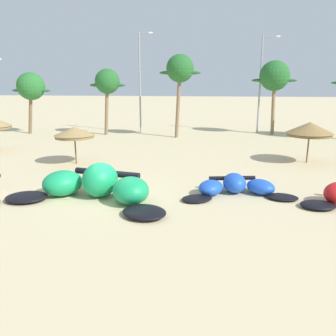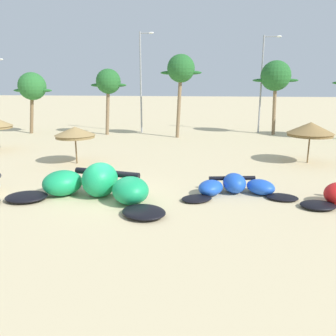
{
  "view_description": "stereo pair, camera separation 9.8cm",
  "coord_description": "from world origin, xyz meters",
  "px_view_note": "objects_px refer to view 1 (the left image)",
  "views": [
    {
      "loc": [
        5.02,
        -15.91,
        5.49
      ],
      "look_at": [
        2.55,
        2.0,
        1.0
      ],
      "focal_mm": 36.82,
      "sensor_mm": 36.0,
      "label": 1
    },
    {
      "loc": [
        5.11,
        -15.9,
        5.49
      ],
      "look_at": [
        2.55,
        2.0,
        1.0
      ],
      "focal_mm": 36.82,
      "sensor_mm": 36.0,
      "label": 2
    }
  ],
  "objects_px": {
    "kite_left_of_center": "(236,187)",
    "palm_center_left": "(274,77)",
    "kite_left": "(96,186)",
    "palm_left": "(107,83)",
    "lamppost_west_center": "(141,79)",
    "palm_left_of_gap": "(180,70)",
    "palm_leftmost": "(31,87)",
    "beach_umbrella_near_palms": "(310,129)",
    "beach_umbrella_middle": "(74,132)",
    "lamppost_east_center": "(262,80)"
  },
  "relations": [
    {
      "from": "lamppost_west_center",
      "to": "beach_umbrella_near_palms",
      "type": "bearing_deg",
      "value": -41.71
    },
    {
      "from": "beach_umbrella_middle",
      "to": "lamppost_west_center",
      "type": "distance_m",
      "value": 16.07
    },
    {
      "from": "beach_umbrella_near_palms",
      "to": "palm_left",
      "type": "height_order",
      "value": "palm_left"
    },
    {
      "from": "lamppost_west_center",
      "to": "palm_center_left",
      "type": "bearing_deg",
      "value": 2.45
    },
    {
      "from": "palm_leftmost",
      "to": "palm_center_left",
      "type": "bearing_deg",
      "value": 6.24
    },
    {
      "from": "palm_left_of_gap",
      "to": "lamppost_east_center",
      "type": "distance_m",
      "value": 9.75
    },
    {
      "from": "lamppost_west_center",
      "to": "palm_left_of_gap",
      "type": "bearing_deg",
      "value": -31.8
    },
    {
      "from": "palm_left_of_gap",
      "to": "palm_center_left",
      "type": "relative_size",
      "value": 1.06
    },
    {
      "from": "palm_leftmost",
      "to": "lamppost_east_center",
      "type": "xyz_separation_m",
      "value": [
        24.68,
        4.09,
        0.71
      ]
    },
    {
      "from": "palm_leftmost",
      "to": "lamppost_east_center",
      "type": "distance_m",
      "value": 25.03
    },
    {
      "from": "beach_umbrella_middle",
      "to": "lamppost_west_center",
      "type": "xyz_separation_m",
      "value": [
        1.32,
        15.58,
        3.7
      ]
    },
    {
      "from": "beach_umbrella_middle",
      "to": "lamppost_west_center",
      "type": "relative_size",
      "value": 0.26
    },
    {
      "from": "beach_umbrella_near_palms",
      "to": "palm_left",
      "type": "distance_m",
      "value": 21.33
    },
    {
      "from": "palm_center_left",
      "to": "palm_left_of_gap",
      "type": "bearing_deg",
      "value": -160.29
    },
    {
      "from": "kite_left",
      "to": "palm_left",
      "type": "xyz_separation_m",
      "value": [
        -5.78,
        20.77,
        4.85
      ]
    },
    {
      "from": "palm_left",
      "to": "kite_left_of_center",
      "type": "bearing_deg",
      "value": -56.75
    },
    {
      "from": "kite_left_of_center",
      "to": "palm_center_left",
      "type": "distance_m",
      "value": 22.87
    },
    {
      "from": "beach_umbrella_near_palms",
      "to": "palm_center_left",
      "type": "relative_size",
      "value": 0.41
    },
    {
      "from": "palm_left_of_gap",
      "to": "lamppost_west_center",
      "type": "xyz_separation_m",
      "value": [
        -4.58,
        2.84,
        -0.81
      ]
    },
    {
      "from": "beach_umbrella_middle",
      "to": "lamppost_east_center",
      "type": "height_order",
      "value": "lamppost_east_center"
    },
    {
      "from": "beach_umbrella_middle",
      "to": "palm_center_left",
      "type": "xyz_separation_m",
      "value": [
        15.53,
        16.19,
        3.92
      ]
    },
    {
      "from": "palm_left",
      "to": "palm_center_left",
      "type": "distance_m",
      "value": 17.58
    },
    {
      "from": "kite_left_of_center",
      "to": "beach_umbrella_middle",
      "type": "xyz_separation_m",
      "value": [
        -10.67,
        5.42,
        1.8
      ]
    },
    {
      "from": "kite_left",
      "to": "palm_left",
      "type": "bearing_deg",
      "value": 105.56
    },
    {
      "from": "beach_umbrella_middle",
      "to": "palm_left",
      "type": "height_order",
      "value": "palm_left"
    },
    {
      "from": "kite_left_of_center",
      "to": "palm_left",
      "type": "distance_m",
      "value": 23.41
    },
    {
      "from": "kite_left_of_center",
      "to": "palm_center_left",
      "type": "relative_size",
      "value": 0.76
    },
    {
      "from": "lamppost_east_center",
      "to": "palm_left",
      "type": "bearing_deg",
      "value": -166.93
    },
    {
      "from": "palm_left_of_gap",
      "to": "kite_left_of_center",
      "type": "bearing_deg",
      "value": -75.31
    },
    {
      "from": "kite_left",
      "to": "beach_umbrella_near_palms",
      "type": "relative_size",
      "value": 2.64
    },
    {
      "from": "kite_left",
      "to": "palm_leftmost",
      "type": "bearing_deg",
      "value": 124.8
    },
    {
      "from": "lamppost_east_center",
      "to": "beach_umbrella_middle",
      "type": "bearing_deg",
      "value": -129.51
    },
    {
      "from": "palm_leftmost",
      "to": "lamppost_east_center",
      "type": "height_order",
      "value": "lamppost_east_center"
    },
    {
      "from": "kite_left_of_center",
      "to": "palm_left",
      "type": "relative_size",
      "value": 0.85
    },
    {
      "from": "kite_left",
      "to": "kite_left_of_center",
      "type": "xyz_separation_m",
      "value": [
        6.74,
        1.68,
        -0.27
      ]
    },
    {
      "from": "beach_umbrella_middle",
      "to": "palm_left",
      "type": "bearing_deg",
      "value": 97.73
    },
    {
      "from": "kite_left_of_center",
      "to": "beach_umbrella_near_palms",
      "type": "distance_m",
      "value": 9.75
    },
    {
      "from": "kite_left_of_center",
      "to": "beach_umbrella_middle",
      "type": "bearing_deg",
      "value": 153.06
    },
    {
      "from": "palm_center_left",
      "to": "lamppost_east_center",
      "type": "relative_size",
      "value": 0.75
    },
    {
      "from": "beach_umbrella_middle",
      "to": "palm_leftmost",
      "type": "xyz_separation_m",
      "value": [
        -10.29,
        13.36,
        2.85
      ]
    },
    {
      "from": "kite_left_of_center",
      "to": "palm_center_left",
      "type": "bearing_deg",
      "value": 77.31
    },
    {
      "from": "kite_left_of_center",
      "to": "beach_umbrella_middle",
      "type": "relative_size",
      "value": 2.12
    },
    {
      "from": "kite_left",
      "to": "kite_left_of_center",
      "type": "distance_m",
      "value": 6.95
    },
    {
      "from": "palm_center_left",
      "to": "palm_leftmost",
      "type": "bearing_deg",
      "value": -173.76
    },
    {
      "from": "kite_left_of_center",
      "to": "palm_leftmost",
      "type": "height_order",
      "value": "palm_leftmost"
    },
    {
      "from": "beach_umbrella_middle",
      "to": "lamppost_east_center",
      "type": "bearing_deg",
      "value": 50.49
    },
    {
      "from": "kite_left_of_center",
      "to": "palm_left",
      "type": "xyz_separation_m",
      "value": [
        -12.52,
        19.1,
        5.12
      ]
    },
    {
      "from": "kite_left",
      "to": "lamppost_west_center",
      "type": "distance_m",
      "value": 23.42
    },
    {
      "from": "beach_umbrella_middle",
      "to": "palm_leftmost",
      "type": "height_order",
      "value": "palm_leftmost"
    },
    {
      "from": "kite_left_of_center",
      "to": "lamppost_west_center",
      "type": "bearing_deg",
      "value": 113.99
    }
  ]
}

